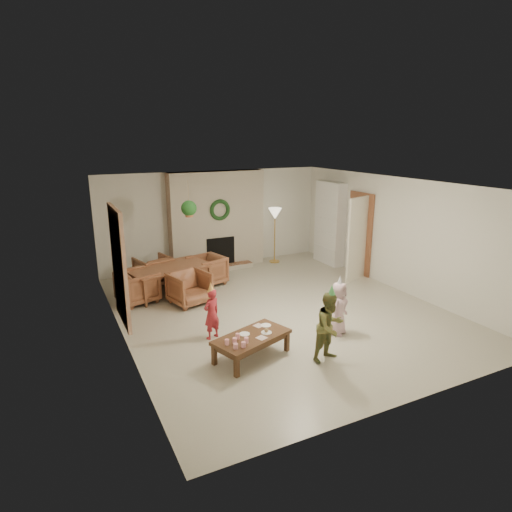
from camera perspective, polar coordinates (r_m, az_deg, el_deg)
floor at (r=8.75m, az=2.94°, el=-7.04°), size 7.00×7.00×0.00m
ceiling at (r=8.12m, az=3.19°, el=9.47°), size 7.00×7.00×0.00m
wall_back at (r=11.45m, az=-5.53°, el=4.91°), size 7.00×0.00×7.00m
wall_front at (r=5.71m, az=20.57°, el=-7.20°), size 7.00×0.00×7.00m
wall_left at (r=7.41m, az=-17.66°, el=-1.75°), size 0.00×7.00×7.00m
wall_right at (r=10.12m, az=18.09°, el=2.77°), size 0.00×7.00×7.00m
fireplace_mass at (r=11.27m, az=-5.17°, el=4.74°), size 2.50×0.40×2.50m
fireplace_hearth at (r=11.24m, az=-4.38°, el=-1.53°), size 1.60×0.30×0.12m
fireplace_firebox at (r=11.28m, az=-4.74°, el=0.59°), size 0.75×0.12×0.75m
fireplace_wreath at (r=11.00m, az=-4.77°, el=6.07°), size 0.54×0.10×0.54m
floor_lamp_base at (r=11.92m, az=2.44°, el=-0.70°), size 0.28×0.28×0.03m
floor_lamp_post at (r=11.75m, az=2.48°, el=2.49°), size 0.03×0.03×1.35m
floor_lamp_shade at (r=11.62m, az=2.52°, el=5.61°), size 0.36×0.36×0.30m
bookshelf_carcass at (r=11.77m, az=9.71°, el=4.30°), size 0.30×1.00×2.20m
bookshelf_shelf_a at (r=11.90m, az=9.49°, el=1.23°), size 0.30×0.92×0.03m
bookshelf_shelf_b at (r=11.81m, az=9.57°, el=3.11°), size 0.30×0.92×0.03m
bookshelf_shelf_c at (r=11.73m, az=9.66°, el=5.01°), size 0.30×0.92×0.03m
bookshelf_shelf_d at (r=11.66m, az=9.75°, el=6.95°), size 0.30×0.92×0.03m
books_row_lower at (r=11.73m, az=9.86°, el=1.71°), size 0.20×0.40×0.24m
books_row_mid at (r=11.80m, az=9.38°, el=3.81°), size 0.20×0.44×0.24m
books_row_upper at (r=11.61m, az=9.90°, el=5.55°), size 0.20×0.36×0.22m
door_frame at (r=11.01m, az=13.53°, el=2.88°), size 0.05×0.86×2.04m
door_leaf at (r=10.49m, az=13.23°, el=2.17°), size 0.77×0.32×2.00m
curtain_panel at (r=7.60m, az=-17.60°, el=-1.30°), size 0.06×1.20×2.00m
dining_table at (r=9.65m, az=-11.20°, el=-3.16°), size 1.94×1.39×0.62m
dining_chair_near at (r=9.01m, az=-8.76°, el=-4.19°), size 0.89×0.91×0.68m
dining_chair_far at (r=10.29m, az=-13.35°, el=-1.91°), size 0.89×0.91×0.68m
dining_chair_left at (r=9.31m, az=-15.33°, el=-3.92°), size 0.91×0.89×0.68m
dining_chair_right at (r=10.12m, az=-6.48°, el=-1.88°), size 0.91×0.89×0.68m
hanging_plant_cord at (r=9.02m, az=-8.90°, el=7.69°), size 0.01×0.01×0.70m
hanging_plant_pot at (r=9.07m, az=-8.81°, el=5.50°), size 0.16×0.16×0.12m
hanging_plant_foliage at (r=9.05m, az=-8.84°, el=6.25°), size 0.32×0.32×0.32m
coffee_table_top at (r=6.82m, az=-0.58°, el=-10.65°), size 1.35×0.98×0.06m
coffee_table_apron at (r=6.85m, az=-0.57°, el=-11.14°), size 1.24×0.86×0.08m
coffee_leg_fl at (r=6.42m, az=-2.57°, el=-14.40°), size 0.08×0.08×0.32m
coffee_leg_fr at (r=7.12m, az=4.10°, el=-11.19°), size 0.08×0.08×0.32m
coffee_leg_bl at (r=6.74m, az=-5.53°, el=-12.87°), size 0.08×0.08×0.32m
coffee_leg_br at (r=7.42m, az=1.13°, el=-10.00°), size 0.08×0.08×0.32m
cup_a at (r=6.41m, az=-2.71°, el=-11.79°), size 0.08×0.08×0.08m
cup_b at (r=6.54m, az=-3.85°, el=-11.25°), size 0.08×0.08×0.08m
cup_c at (r=6.45m, az=-1.67°, el=-11.61°), size 0.08×0.08×0.08m
cup_d at (r=6.57m, az=-2.83°, el=-11.07°), size 0.08×0.08×0.08m
cup_e at (r=6.58m, az=-1.29°, el=-11.03°), size 0.08×0.08×0.08m
cup_f at (r=6.70m, az=-2.43°, el=-10.51°), size 0.08×0.08×0.08m
plate_a at (r=6.85m, az=-1.54°, el=-10.24°), size 0.22×0.22×0.01m
plate_b at (r=6.90m, az=1.39°, el=-10.04°), size 0.22×0.22×0.01m
plate_c at (r=7.14m, az=1.32°, el=-9.11°), size 0.22×0.22×0.01m
food_scoop at (r=6.89m, az=1.39°, el=-9.76°), size 0.08×0.08×0.07m
napkin_left at (r=6.73m, az=0.75°, el=-10.74°), size 0.18×0.18×0.01m
napkin_right at (r=7.13m, az=0.35°, el=-9.17°), size 0.18×0.18×0.01m
child_red at (r=7.43m, az=-5.88°, el=-7.61°), size 0.38×0.32×0.89m
party_hat_red at (r=7.25m, az=-5.98°, el=-4.09°), size 0.13×0.13×0.17m
child_plaid at (r=6.78m, az=9.73°, el=-9.17°), size 0.61×0.51×1.10m
party_hat_plaid at (r=6.56m, az=9.96°, el=-4.50°), size 0.15×0.15×0.18m
child_pink at (r=7.68m, az=10.83°, el=-6.79°), size 0.55×0.50×0.95m
party_hat_pink at (r=7.50m, az=11.03°, el=-3.17°), size 0.16×0.16×0.17m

